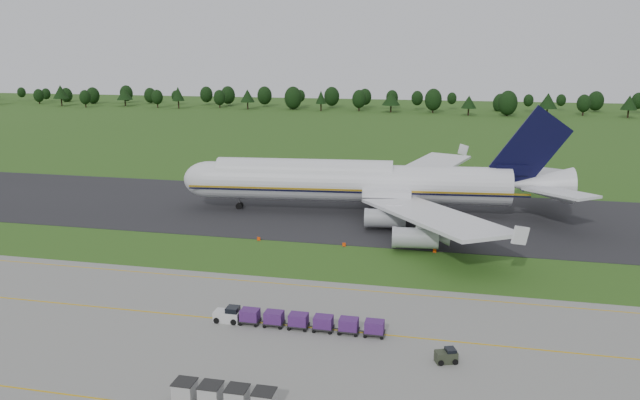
% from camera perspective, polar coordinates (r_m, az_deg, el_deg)
% --- Properties ---
extents(ground, '(600.00, 600.00, 0.00)m').
position_cam_1_polar(ground, '(91.60, -2.58, -5.41)').
color(ground, '#294E17').
rests_on(ground, ground).
extents(apron, '(300.00, 52.00, 0.06)m').
position_cam_1_polar(apron, '(62.16, -11.05, -15.32)').
color(apron, slate).
rests_on(apron, ground).
extents(taxiway, '(300.00, 40.00, 0.08)m').
position_cam_1_polar(taxiway, '(117.69, 0.97, -1.05)').
color(taxiway, black).
rests_on(taxiway, ground).
extents(apron_markings, '(300.00, 30.20, 0.01)m').
position_cam_1_polar(apron_markings, '(67.87, -8.65, -12.57)').
color(apron_markings, '#C79C0B').
rests_on(apron_markings, apron).
extents(tree_line, '(526.94, 21.42, 11.59)m').
position_cam_1_polar(tree_line, '(304.62, 8.62, 9.03)').
color(tree_line, black).
rests_on(tree_line, ground).
extents(aircraft, '(72.74, 70.41, 20.38)m').
position_cam_1_polar(aircraft, '(115.96, 3.95, 1.63)').
color(aircraft, silver).
rests_on(aircraft, ground).
extents(baggage_train, '(19.19, 1.74, 1.67)m').
position_cam_1_polar(baggage_train, '(69.54, -2.27, -10.93)').
color(baggage_train, silver).
rests_on(baggage_train, apron).
extents(utility_cart, '(2.36, 1.89, 1.13)m').
position_cam_1_polar(utility_cart, '(63.93, 11.45, -13.89)').
color(utility_cart, '#2B3122').
rests_on(utility_cart, apron).
extents(uld_row, '(9.08, 1.88, 1.86)m').
position_cam_1_polar(uld_row, '(56.49, -8.77, -17.27)').
color(uld_row, '#A2A2A2').
rests_on(uld_row, apron).
extents(edge_markers, '(28.27, 0.30, 0.60)m').
position_cam_1_polar(edge_markers, '(97.13, 2.21, -4.11)').
color(edge_markers, '#F84107').
rests_on(edge_markers, ground).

